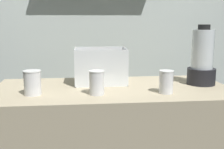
% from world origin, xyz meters
% --- Properties ---
extents(back_wall_unit, '(2.60, 0.24, 2.50)m').
position_xyz_m(back_wall_unit, '(-0.00, 0.77, 1.27)').
color(back_wall_unit, silver).
rests_on(back_wall_unit, ground_plane).
extents(carrot_display_bin, '(0.32, 0.22, 0.22)m').
position_xyz_m(carrot_display_bin, '(-0.06, 0.13, 0.97)').
color(carrot_display_bin, white).
rests_on(carrot_display_bin, counter).
extents(blender_pitcher, '(0.17, 0.17, 0.37)m').
position_xyz_m(blender_pitcher, '(0.56, 0.04, 1.05)').
color(blender_pitcher, black).
rests_on(blender_pitcher, counter).
extents(juice_cup_pomegranate_far_left, '(0.09, 0.09, 0.13)m').
position_xyz_m(juice_cup_pomegranate_far_left, '(-0.44, -0.11, 0.96)').
color(juice_cup_pomegranate_far_left, white).
rests_on(juice_cup_pomegranate_far_left, counter).
extents(juice_cup_pomegranate_left, '(0.08, 0.08, 0.13)m').
position_xyz_m(juice_cup_pomegranate_left, '(-0.10, -0.14, 0.96)').
color(juice_cup_pomegranate_left, white).
rests_on(juice_cup_pomegranate_left, counter).
extents(juice_cup_carrot_middle, '(0.08, 0.08, 0.13)m').
position_xyz_m(juice_cup_carrot_middle, '(0.28, -0.15, 0.96)').
color(juice_cup_carrot_middle, white).
rests_on(juice_cup_carrot_middle, counter).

